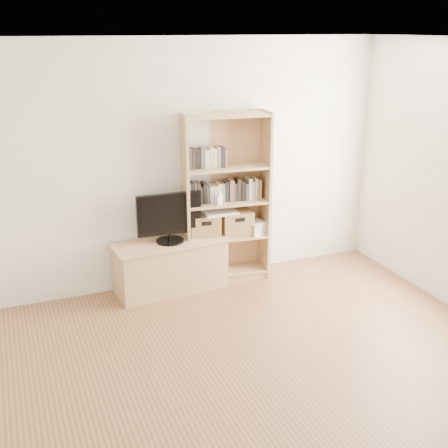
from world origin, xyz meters
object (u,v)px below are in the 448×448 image
laptop (219,212)px  bookshelf (226,199)px  tv_stand (171,267)px  basket_left (204,226)px  basket_right (236,223)px  television (169,218)px  baby_monitor (219,200)px

laptop → bookshelf: bearing=10.3°
tv_stand → basket_left: 0.57m
basket_right → basket_left: bearing=179.3°
tv_stand → basket_left: size_ratio=3.56×
television → basket_right: 0.79m
tv_stand → laptop: 0.78m
television → laptop: (0.57, 0.04, -0.02)m
baby_monitor → bookshelf: bearing=30.0°
tv_stand → television: size_ratio=1.70×
television → baby_monitor: bearing=-1.8°
television → laptop: television is taller
bookshelf → basket_right: size_ratio=5.61×
bookshelf → tv_stand: bearing=-169.9°
baby_monitor → basket_left: 0.36m
baby_monitor → basket_right: bearing=9.3°
basket_right → laptop: size_ratio=0.92×
baby_monitor → laptop: size_ratio=0.31×
bookshelf → basket_left: (-0.25, 0.02, -0.28)m
television → basket_left: bearing=12.4°
tv_stand → basket_right: (0.77, 0.04, 0.39)m
basket_left → television: bearing=-161.8°
television → baby_monitor: size_ratio=6.10×
bookshelf → baby_monitor: (-0.11, -0.09, 0.03)m
basket_right → baby_monitor: bearing=-156.3°
basket_right → laptop: 0.24m
tv_stand → laptop: bearing=-1.1°
bookshelf → television: bearing=-169.9°
baby_monitor → basket_left: baby_monitor is taller
bookshelf → baby_monitor: 0.15m
basket_left → basket_right: 0.36m
tv_stand → bookshelf: bookshelf is taller
bookshelf → laptop: size_ratio=5.19×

